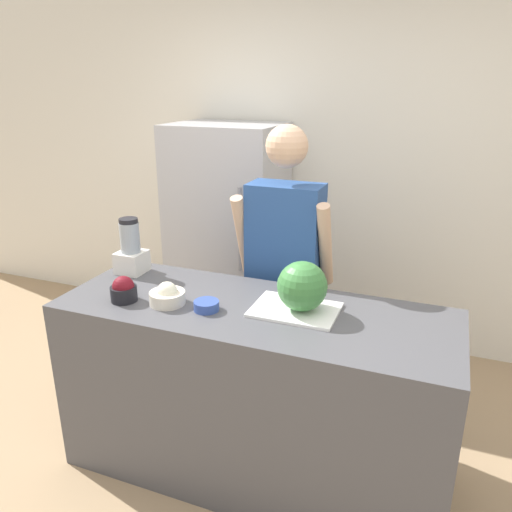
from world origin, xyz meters
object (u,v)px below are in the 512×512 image
object	(u,v)px
refrigerator	(228,236)
bowl_cherries	(124,290)
bowl_cream	(167,296)
person	(284,275)
watermelon	(302,286)
blender	(131,250)
bowl_small_blue	(206,306)

from	to	relation	value
refrigerator	bowl_cherries	distance (m)	1.47
bowl_cherries	bowl_cream	bearing A→B (deg)	11.89
refrigerator	bowl_cream	size ratio (longest dim) A/B	9.69
person	watermelon	world-z (taller)	person
refrigerator	bowl_cream	world-z (taller)	refrigerator
bowl_cherries	bowl_cream	distance (m)	0.22
refrigerator	blender	size ratio (longest dim) A/B	5.35
refrigerator	bowl_small_blue	bearing A→B (deg)	-69.51
bowl_cream	blender	distance (m)	0.50
watermelon	bowl_small_blue	bearing A→B (deg)	-161.35
bowl_cherries	bowl_small_blue	bearing A→B (deg)	6.83
person	watermelon	xyz separation A→B (m)	(0.25, -0.49, 0.17)
refrigerator	watermelon	bearing A→B (deg)	-53.23
bowl_cherries	blender	distance (m)	0.39
person	bowl_cherries	distance (m)	0.92
watermelon	bowl_small_blue	distance (m)	0.46
refrigerator	bowl_small_blue	world-z (taller)	refrigerator
person	bowl_cherries	size ratio (longest dim) A/B	13.51
watermelon	blender	distance (m)	1.04
watermelon	bowl_small_blue	size ratio (longest dim) A/B	1.94
watermelon	bowl_cherries	size ratio (longest dim) A/B	1.80
refrigerator	bowl_cherries	world-z (taller)	refrigerator
person	watermelon	bearing A→B (deg)	-63.48
person	bowl_small_blue	world-z (taller)	person
refrigerator	bowl_cream	xyz separation A→B (m)	(0.32, -1.42, 0.15)
refrigerator	watermelon	xyz separation A→B (m)	(0.95, -1.27, 0.24)
bowl_small_blue	blender	bearing A→B (deg)	154.65
refrigerator	person	bearing A→B (deg)	-47.82
bowl_cherries	bowl_small_blue	xyz separation A→B (m)	(0.42, 0.05, -0.03)
person	bowl_cream	size ratio (longest dim) A/B	10.15
bowl_small_blue	blender	size ratio (longest dim) A/B	0.39
refrigerator	person	distance (m)	1.05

